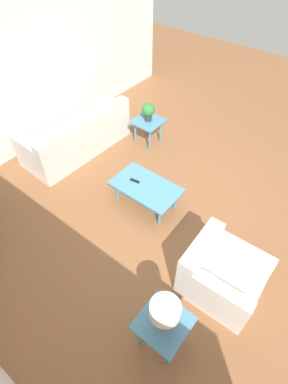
% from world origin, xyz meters
% --- Properties ---
extents(ground_plane, '(14.00, 14.00, 0.00)m').
position_xyz_m(ground_plane, '(0.00, 0.00, 0.00)').
color(ground_plane, '#8E5B38').
extents(wall_right, '(0.12, 7.20, 2.70)m').
position_xyz_m(wall_right, '(3.06, 0.00, 1.35)').
color(wall_right, white).
rests_on(wall_right, ground_plane).
extents(sofa, '(0.96, 2.11, 0.80)m').
position_xyz_m(sofa, '(2.17, -0.18, 0.30)').
color(sofa, silver).
rests_on(sofa, ground_plane).
extents(armchair, '(0.93, 0.82, 0.75)m').
position_xyz_m(armchair, '(-1.32, 0.70, 0.30)').
color(armchair, silver).
rests_on(armchair, ground_plane).
extents(coffee_table, '(1.07, 0.64, 0.39)m').
position_xyz_m(coffee_table, '(0.31, 0.12, 0.34)').
color(coffee_table, teal).
rests_on(coffee_table, ground_plane).
extents(side_table_plant, '(0.53, 0.53, 0.50)m').
position_xyz_m(side_table_plant, '(1.28, -1.20, 0.43)').
color(side_table_plant, teal).
rests_on(side_table_plant, ground_plane).
extents(side_table_lamp, '(0.53, 0.53, 0.50)m').
position_xyz_m(side_table_lamp, '(-1.14, 1.67, 0.43)').
color(side_table_lamp, teal).
rests_on(side_table_lamp, ground_plane).
extents(potted_plant, '(0.24, 0.24, 0.35)m').
position_xyz_m(potted_plant, '(1.28, -1.20, 0.71)').
color(potted_plant, '#333338').
rests_on(potted_plant, side_table_plant).
extents(table_lamp, '(0.31, 0.31, 0.40)m').
position_xyz_m(table_lamp, '(-1.14, 1.67, 0.78)').
color(table_lamp, red).
rests_on(table_lamp, side_table_lamp).
extents(remote_control, '(0.16, 0.07, 0.02)m').
position_xyz_m(remote_control, '(0.51, 0.14, 0.40)').
color(remote_control, black).
rests_on(remote_control, coffee_table).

